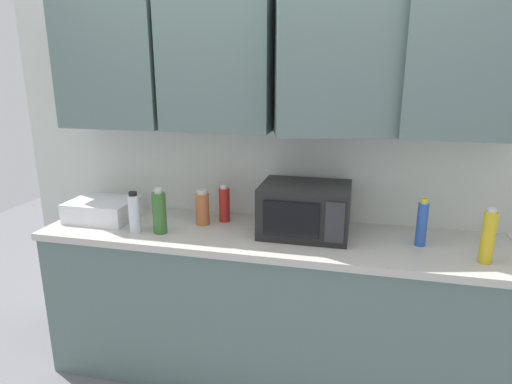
# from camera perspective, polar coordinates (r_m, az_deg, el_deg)

# --- Properties ---
(wall_back_with_cabinets) EXTENTS (3.43, 0.49, 2.60)m
(wall_back_with_cabinets) POSITION_cam_1_polar(r_m,az_deg,el_deg) (2.52, 2.85, 11.04)
(wall_back_with_cabinets) COLOR silver
(wall_back_with_cabinets) RESTS_ON ground_plane
(counter_run) EXTENTS (2.56, 0.63, 0.90)m
(counter_run) POSITION_cam_1_polar(r_m,az_deg,el_deg) (2.64, 1.56, -14.53)
(counter_run) COLOR slate
(counter_run) RESTS_ON ground_plane
(microwave) EXTENTS (0.48, 0.37, 0.28)m
(microwave) POSITION_cam_1_polar(r_m,az_deg,el_deg) (2.41, 6.39, -2.27)
(microwave) COLOR black
(microwave) RESTS_ON counter_run
(dish_rack) EXTENTS (0.38, 0.30, 0.12)m
(dish_rack) POSITION_cam_1_polar(r_m,az_deg,el_deg) (2.81, -19.31, -2.20)
(dish_rack) COLOR silver
(dish_rack) RESTS_ON counter_run
(bottle_clear_tall) EXTENTS (0.06, 0.06, 0.24)m
(bottle_clear_tall) POSITION_cam_1_polar(r_m,az_deg,el_deg) (2.52, -15.56, -2.66)
(bottle_clear_tall) COLOR silver
(bottle_clear_tall) RESTS_ON counter_run
(bottle_yellow_mustard) EXTENTS (0.06, 0.06, 0.27)m
(bottle_yellow_mustard) POSITION_cam_1_polar(r_m,az_deg,el_deg) (2.31, 27.96, -5.20)
(bottle_yellow_mustard) COLOR gold
(bottle_yellow_mustard) RESTS_ON counter_run
(bottle_green_oil) EXTENTS (0.08, 0.08, 0.26)m
(bottle_green_oil) POSITION_cam_1_polar(r_m,az_deg,el_deg) (2.47, -12.46, -2.58)
(bottle_green_oil) COLOR #386B2D
(bottle_green_oil) RESTS_ON counter_run
(bottle_spice_jar) EXTENTS (0.08, 0.08, 0.21)m
(bottle_spice_jar) POSITION_cam_1_polar(r_m,az_deg,el_deg) (2.58, -6.99, -2.06)
(bottle_spice_jar) COLOR #BC6638
(bottle_spice_jar) RESTS_ON counter_run
(bottle_blue_cleaner) EXTENTS (0.05, 0.05, 0.25)m
(bottle_blue_cleaner) POSITION_cam_1_polar(r_m,az_deg,el_deg) (2.40, 20.77, -3.88)
(bottle_blue_cleaner) COLOR #2D56B7
(bottle_blue_cleaner) RESTS_ON counter_run
(bottle_red_sauce) EXTENTS (0.06, 0.06, 0.23)m
(bottle_red_sauce) POSITION_cam_1_polar(r_m,az_deg,el_deg) (2.61, -4.14, -1.56)
(bottle_red_sauce) COLOR red
(bottle_red_sauce) RESTS_ON counter_run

